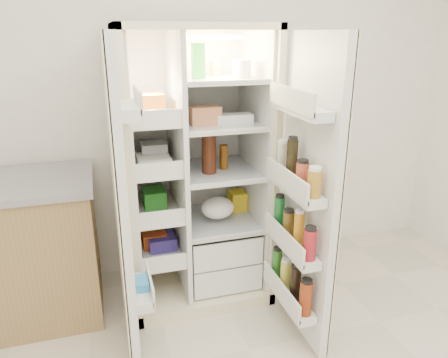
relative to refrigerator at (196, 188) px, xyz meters
name	(u,v)px	position (x,y,z in m)	size (l,w,h in m)	color
wall_back	(200,91)	(0.12, 0.35, 0.61)	(4.00, 0.02, 2.70)	white
refrigerator	(196,188)	(0.00, 0.00, 0.00)	(0.92, 0.70, 1.80)	beige
freezer_door	(123,211)	(-0.52, -0.60, 0.15)	(0.15, 0.40, 1.72)	silver
fridge_door	(306,201)	(0.47, -0.69, 0.12)	(0.17, 0.58, 1.72)	silver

